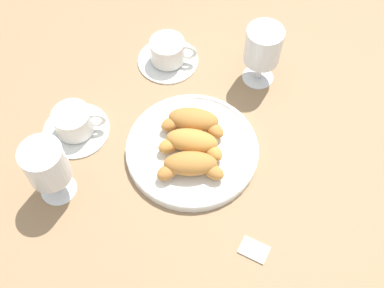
# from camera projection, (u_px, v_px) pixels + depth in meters

# --- Properties ---
(ground_plane) EXTENTS (2.20, 2.20, 0.00)m
(ground_plane) POSITION_uv_depth(u_px,v_px,m) (193.00, 140.00, 0.97)
(ground_plane) COLOR #997551
(pastry_plate) EXTENTS (0.26, 0.26, 0.02)m
(pastry_plate) POSITION_uv_depth(u_px,v_px,m) (192.00, 149.00, 0.94)
(pastry_plate) COLOR white
(pastry_plate) RESTS_ON ground_plane
(croissant_large) EXTENTS (0.13, 0.08, 0.04)m
(croissant_large) POSITION_uv_depth(u_px,v_px,m) (193.00, 121.00, 0.94)
(croissant_large) COLOR #BC7A38
(croissant_large) RESTS_ON pastry_plate
(croissant_small) EXTENTS (0.13, 0.08, 0.04)m
(croissant_small) POSITION_uv_depth(u_px,v_px,m) (192.00, 143.00, 0.91)
(croissant_small) COLOR #CC893D
(croissant_small) RESTS_ON pastry_plate
(croissant_extra) EXTENTS (0.13, 0.09, 0.04)m
(croissant_extra) POSITION_uv_depth(u_px,v_px,m) (190.00, 165.00, 0.89)
(croissant_extra) COLOR #BC7A38
(croissant_extra) RESTS_ON pastry_plate
(coffee_cup_near) EXTENTS (0.14, 0.14, 0.06)m
(coffee_cup_near) POSITION_uv_depth(u_px,v_px,m) (75.00, 124.00, 0.95)
(coffee_cup_near) COLOR white
(coffee_cup_near) RESTS_ON ground_plane
(coffee_cup_far) EXTENTS (0.14, 0.14, 0.06)m
(coffee_cup_far) POSITION_uv_depth(u_px,v_px,m) (168.00, 53.00, 1.05)
(coffee_cup_far) COLOR white
(coffee_cup_far) RESTS_ON ground_plane
(juice_glass_left) EXTENTS (0.08, 0.08, 0.14)m
(juice_glass_left) POSITION_uv_depth(u_px,v_px,m) (263.00, 48.00, 0.97)
(juice_glass_left) COLOR white
(juice_glass_left) RESTS_ON ground_plane
(juice_glass_right) EXTENTS (0.08, 0.08, 0.14)m
(juice_glass_right) POSITION_uv_depth(u_px,v_px,m) (46.00, 166.00, 0.83)
(juice_glass_right) COLOR white
(juice_glass_right) RESTS_ON ground_plane
(sugar_packet) EXTENTS (0.05, 0.04, 0.01)m
(sugar_packet) POSITION_uv_depth(u_px,v_px,m) (254.00, 250.00, 0.84)
(sugar_packet) COLOR white
(sugar_packet) RESTS_ON ground_plane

